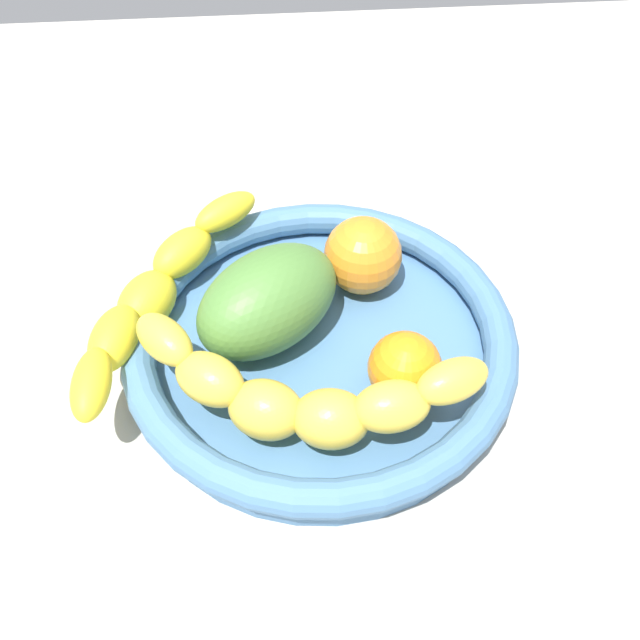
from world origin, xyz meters
TOP-DOWN VIEW (x-y plane):
  - kitchen_counter at (0.00, 0.00)cm, footprint 120.00×120.00cm
  - fruit_bowl at (0.00, 0.00)cm, footprint 29.58×29.58cm
  - banana_draped_left at (-1.95, -6.99)cm, footprint 24.54×11.24cm
  - banana_draped_right at (-12.39, 3.59)cm, footprint 13.38×22.70cm
  - orange_front at (5.56, -4.61)cm, footprint 5.25×5.25cm
  - orange_mid_left at (3.96, 6.48)cm, footprint 6.28×6.28cm
  - mango_green at (-3.71, 1.59)cm, footprint 14.04×13.34cm

SIDE VIEW (x-z plane):
  - kitchen_counter at x=0.00cm, z-range 0.00..3.00cm
  - fruit_bowl at x=0.00cm, z-range 3.06..7.39cm
  - orange_front at x=5.56cm, z-range 4.74..9.99cm
  - banana_draped_right at x=-12.39cm, z-range 5.03..10.57cm
  - orange_mid_left at x=3.96cm, z-range 4.74..11.02cm
  - banana_draped_left at x=-1.95cm, z-range 5.49..11.08cm
  - mango_green at x=-3.71cm, z-range 4.74..12.14cm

